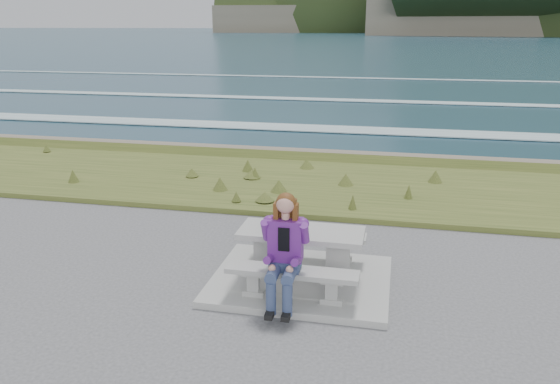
{
  "coord_description": "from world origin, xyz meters",
  "views": [
    {
      "loc": [
        1.26,
        -7.26,
        3.69
      ],
      "look_at": [
        -0.58,
        1.2,
        1.03
      ],
      "focal_mm": 35.0,
      "sensor_mm": 36.0,
      "label": 1
    }
  ],
  "objects": [
    {
      "name": "picnic_table",
      "position": [
        0.0,
        0.0,
        0.68
      ],
      "size": [
        1.8,
        0.75,
        0.75
      ],
      "color": "#ACADA7",
      "rests_on": "concrete_slab"
    },
    {
      "name": "concrete_slab",
      "position": [
        0.0,
        0.0,
        0.05
      ],
      "size": [
        2.6,
        2.1,
        0.1
      ],
      "primitive_type": "cube",
      "color": "#ACADA7",
      "rests_on": "ground"
    },
    {
      "name": "shore_drop",
      "position": [
        0.0,
        7.9,
        0.0
      ],
      "size": [
        160.0,
        0.8,
        2.2
      ],
      "primitive_type": "cube",
      "color": "#655D4C",
      "rests_on": "ground"
    },
    {
      "name": "bench_landward",
      "position": [
        0.0,
        -0.7,
        0.45
      ],
      "size": [
        1.8,
        0.35,
        0.45
      ],
      "color": "#ACADA7",
      "rests_on": "concrete_slab"
    },
    {
      "name": "ocean",
      "position": [
        0.0,
        25.09,
        -1.74
      ],
      "size": [
        1600.0,
        1600.0,
        0.09
      ],
      "color": "#1D3F52",
      "rests_on": "ground"
    },
    {
      "name": "bench_seaward",
      "position": [
        0.0,
        0.7,
        0.45
      ],
      "size": [
        1.8,
        0.35,
        0.45
      ],
      "color": "#ACADA7",
      "rests_on": "concrete_slab"
    },
    {
      "name": "seated_woman",
      "position": [
        -0.09,
        -0.84,
        0.66
      ],
      "size": [
        0.45,
        0.78,
        1.51
      ],
      "rotation": [
        0.0,
        0.0,
        0.02
      ],
      "color": "navy",
      "rests_on": "concrete_slab"
    },
    {
      "name": "grass_verge",
      "position": [
        0.0,
        5.0,
        0.0
      ],
      "size": [
        160.0,
        4.5,
        0.22
      ],
      "primitive_type": "cube",
      "color": "#374A1B",
      "rests_on": "ground"
    }
  ]
}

